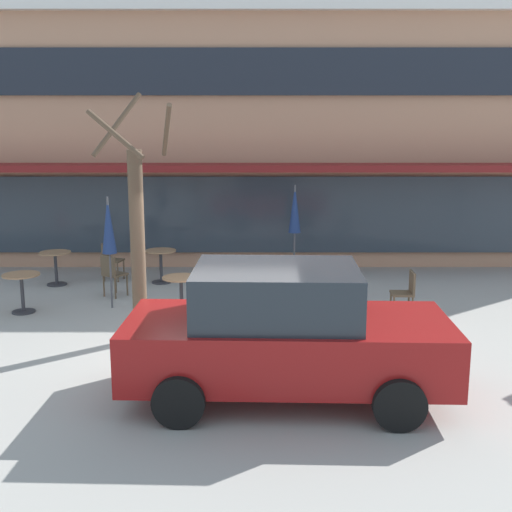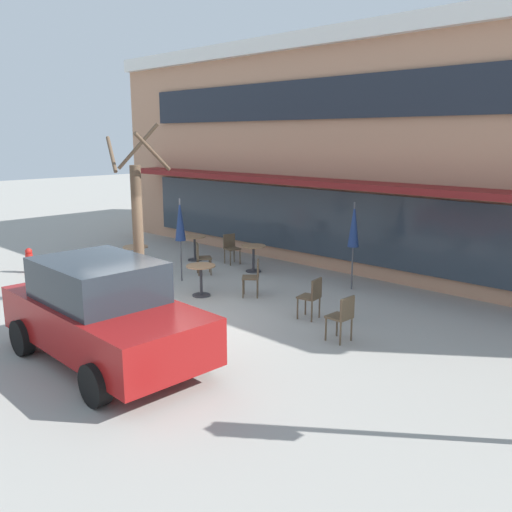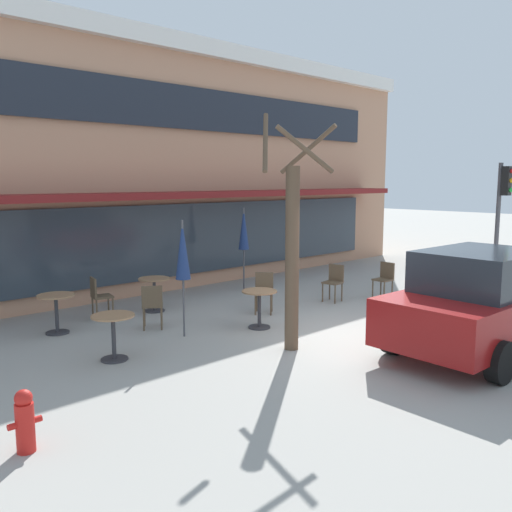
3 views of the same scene
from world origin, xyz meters
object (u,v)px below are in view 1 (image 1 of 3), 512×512
object	(u,v)px
patio_umbrella_green_folded	(106,226)
cafe_chair_1	(230,278)
cafe_table_mid_patio	(19,287)
cafe_chair_3	(334,282)
patio_umbrella_cream_folded	(292,210)
cafe_chair_0	(108,258)
parked_sedan	(282,333)
cafe_chair_2	(109,273)
cafe_table_streetside	(158,261)
cafe_table_near_wall	(178,289)
cafe_chair_4	(403,291)
street_tree	(134,234)
cafe_table_by_tree	(53,263)

from	to	relation	value
patio_umbrella_green_folded	cafe_chair_1	distance (m)	2.65
cafe_table_mid_patio	cafe_chair_3	bearing A→B (deg)	2.58
patio_umbrella_cream_folded	cafe_chair_0	world-z (taller)	patio_umbrella_cream_folded
cafe_chair_1	parked_sedan	world-z (taller)	parked_sedan
cafe_chair_1	cafe_chair_3	bearing A→B (deg)	-9.61
cafe_chair_0	cafe_chair_2	bearing A→B (deg)	-76.03
cafe_table_streetside	cafe_chair_3	xyz separation A→B (m)	(3.75, -2.11, 0.01)
cafe_table_streetside	parked_sedan	bearing A→B (deg)	-68.00
cafe_chair_1	cafe_table_streetside	bearing A→B (deg)	134.13
cafe_table_near_wall	patio_umbrella_cream_folded	size ratio (longest dim) A/B	0.35
patio_umbrella_cream_folded	cafe_chair_4	size ratio (longest dim) A/B	2.47
cafe_table_near_wall	cafe_chair_2	xyz separation A→B (m)	(-1.60, 1.37, 0.01)
patio_umbrella_cream_folded	cafe_chair_2	distance (m)	4.36
patio_umbrella_cream_folded	cafe_chair_4	world-z (taller)	patio_umbrella_cream_folded
cafe_chair_2	cafe_chair_3	world-z (taller)	same
street_tree	patio_umbrella_cream_folded	bearing A→B (deg)	57.06
cafe_table_mid_patio	cafe_chair_2	bearing A→B (deg)	37.88
cafe_table_near_wall	cafe_chair_4	distance (m)	4.20
cafe_table_streetside	cafe_chair_1	bearing A→B (deg)	-45.87
cafe_table_by_tree	cafe_table_mid_patio	distance (m)	2.17
cafe_chair_2	cafe_chair_4	distance (m)	5.99
cafe_table_mid_patio	street_tree	world-z (taller)	street_tree
patio_umbrella_green_folded	cafe_chair_4	distance (m)	5.78
cafe_table_by_tree	street_tree	xyz separation A→B (m)	(2.56, -3.75, 1.29)
cafe_table_by_tree	cafe_table_mid_patio	size ratio (longest dim) A/B	1.00
cafe_table_by_tree	cafe_chair_2	distance (m)	1.81
patio_umbrella_cream_folded	street_tree	bearing A→B (deg)	-122.94
patio_umbrella_green_folded	cafe_table_by_tree	bearing A→B (deg)	131.93
cafe_table_near_wall	parked_sedan	size ratio (longest dim) A/B	0.18
cafe_table_mid_patio	parked_sedan	size ratio (longest dim) A/B	0.18
cafe_chair_3	cafe_chair_4	world-z (taller)	same
cafe_table_by_tree	cafe_chair_1	world-z (taller)	cafe_chair_1
patio_umbrella_green_folded	cafe_chair_3	xyz separation A→B (m)	(4.42, -0.05, -1.10)
cafe_table_mid_patio	patio_umbrella_cream_folded	size ratio (longest dim) A/B	0.35
parked_sedan	cafe_table_streetside	bearing A→B (deg)	112.00
cafe_chair_4	cafe_table_near_wall	bearing A→B (deg)	178.14
cafe_chair_3	patio_umbrella_cream_folded	bearing A→B (deg)	105.32
cafe_table_streetside	patio_umbrella_cream_folded	distance (m)	3.28
cafe_chair_2	patio_umbrella_cream_folded	bearing A→B (deg)	22.69
cafe_table_near_wall	street_tree	xyz separation A→B (m)	(-0.53, -1.36, 1.29)
cafe_table_mid_patio	cafe_chair_0	distance (m)	2.87
cafe_table_near_wall	cafe_table_streetside	size ratio (longest dim) A/B	1.00
cafe_table_by_tree	cafe_chair_4	size ratio (longest dim) A/B	0.85
cafe_table_by_tree	parked_sedan	distance (m)	7.79
patio_umbrella_green_folded	cafe_chair_2	size ratio (longest dim) A/B	2.47
cafe_table_by_tree	cafe_chair_2	world-z (taller)	cafe_chair_2
cafe_table_near_wall	cafe_table_by_tree	distance (m)	3.91
cafe_chair_0	cafe_chair_1	xyz separation A→B (m)	(2.92, -2.03, 0.00)
cafe_chair_0	street_tree	size ratio (longest dim) A/B	0.22
cafe_table_streetside	cafe_chair_2	size ratio (longest dim) A/B	0.85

